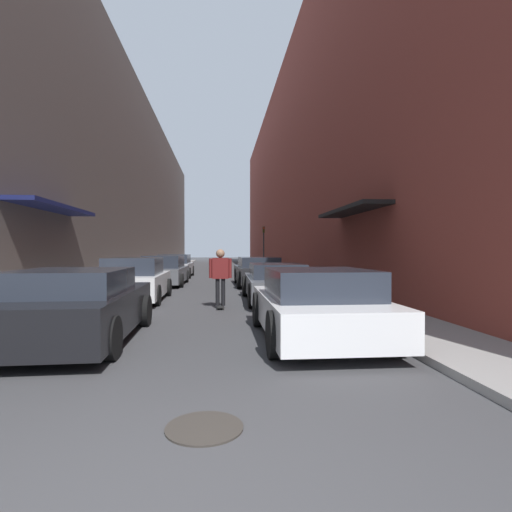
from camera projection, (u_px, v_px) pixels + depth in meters
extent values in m
plane|color=#38383A|center=(214.00, 275.00, 26.07)|extent=(132.03, 132.03, 0.00)
cube|color=gray|center=(163.00, 270.00, 31.67)|extent=(1.80, 60.01, 0.12)
cube|color=gray|center=(267.00, 269.00, 32.42)|extent=(1.80, 60.01, 0.12)
cube|color=#564C47|center=(125.00, 187.00, 31.32)|extent=(4.00, 60.01, 13.12)
cube|color=#141947|center=(54.00, 208.00, 12.17)|extent=(1.00, 4.80, 0.12)
cube|color=brown|center=(302.00, 174.00, 32.57)|extent=(4.00, 60.01, 15.70)
cube|color=black|center=(351.00, 210.00, 13.00)|extent=(1.00, 4.80, 0.12)
cube|color=black|center=(76.00, 312.00, 7.00)|extent=(2.05, 4.30, 0.68)
cube|color=#232833|center=(71.00, 282.00, 6.78)|extent=(1.76, 2.25, 0.41)
cylinder|color=black|center=(52.00, 312.00, 8.23)|extent=(0.18, 0.65, 0.65)
cylinder|color=black|center=(145.00, 311.00, 8.40)|extent=(0.18, 0.65, 0.65)
cylinder|color=black|center=(111.00, 338.00, 5.77)|extent=(0.18, 0.65, 0.65)
cube|color=silver|center=(136.00, 285.00, 12.60)|extent=(1.83, 4.07, 0.68)
cube|color=#232833|center=(134.00, 266.00, 12.40)|extent=(1.58, 2.13, 0.52)
cylinder|color=black|center=(118.00, 288.00, 13.78)|extent=(0.18, 0.61, 0.61)
cylinder|color=black|center=(168.00, 287.00, 13.93)|extent=(0.18, 0.61, 0.61)
cylinder|color=black|center=(95.00, 296.00, 11.29)|extent=(0.18, 0.61, 0.61)
cylinder|color=black|center=(157.00, 295.00, 11.44)|extent=(0.18, 0.61, 0.61)
cube|color=#515459|center=(165.00, 274.00, 18.39)|extent=(1.91, 4.45, 0.65)
cube|color=#232833|center=(164.00, 262.00, 18.16)|extent=(1.64, 2.33, 0.54)
cylinder|color=black|center=(150.00, 277.00, 19.67)|extent=(0.18, 0.61, 0.61)
cylinder|color=black|center=(186.00, 276.00, 19.83)|extent=(0.18, 0.61, 0.61)
cylinder|color=black|center=(139.00, 281.00, 16.95)|extent=(0.18, 0.61, 0.61)
cylinder|color=black|center=(181.00, 280.00, 17.11)|extent=(0.18, 0.61, 0.61)
cube|color=#B7B7BC|center=(175.00, 269.00, 23.89)|extent=(1.96, 4.41, 0.66)
cube|color=#232833|center=(175.00, 259.00, 23.66)|extent=(1.70, 2.30, 0.52)
cylinder|color=black|center=(163.00, 271.00, 25.16)|extent=(0.18, 0.63, 0.63)
cylinder|color=black|center=(192.00, 271.00, 25.33)|extent=(0.18, 0.63, 0.63)
cylinder|color=black|center=(156.00, 273.00, 22.46)|extent=(0.18, 0.63, 0.63)
cylinder|color=black|center=(189.00, 273.00, 22.62)|extent=(0.18, 0.63, 0.63)
cube|color=silver|center=(316.00, 312.00, 7.20)|extent=(1.94, 4.08, 0.58)
cube|color=#232833|center=(319.00, 283.00, 6.99)|extent=(1.70, 2.12, 0.48)
cylinder|color=black|center=(258.00, 309.00, 8.38)|extent=(0.18, 0.71, 0.71)
cylinder|color=black|center=(345.00, 308.00, 8.54)|extent=(0.18, 0.71, 0.71)
cylinder|color=black|center=(274.00, 335.00, 5.86)|extent=(0.18, 0.71, 0.71)
cylinder|color=black|center=(397.00, 332.00, 6.03)|extent=(0.18, 0.71, 0.71)
cube|color=#515459|center=(275.00, 286.00, 12.53)|extent=(1.86, 4.77, 0.58)
cube|color=#232833|center=(276.00, 270.00, 12.29)|extent=(1.60, 2.49, 0.42)
cylinder|color=black|center=(245.00, 286.00, 13.91)|extent=(0.18, 0.70, 0.70)
cylinder|color=black|center=(294.00, 286.00, 14.07)|extent=(0.18, 0.70, 0.70)
cylinder|color=black|center=(252.00, 296.00, 11.00)|extent=(0.18, 0.70, 0.70)
cylinder|color=black|center=(313.00, 295.00, 11.15)|extent=(0.18, 0.70, 0.70)
cube|color=#232326|center=(258.00, 274.00, 18.16)|extent=(2.01, 4.74, 0.67)
cube|color=#232833|center=(258.00, 262.00, 17.91)|extent=(1.73, 2.48, 0.43)
cylinder|color=black|center=(236.00, 276.00, 19.52)|extent=(0.18, 0.72, 0.72)
cylinder|color=black|center=(274.00, 275.00, 19.69)|extent=(0.18, 0.72, 0.72)
cylinder|color=black|center=(239.00, 280.00, 16.63)|extent=(0.18, 0.72, 0.72)
cylinder|color=black|center=(283.00, 280.00, 16.79)|extent=(0.18, 0.72, 0.72)
cube|color=black|center=(220.00, 306.00, 10.96)|extent=(0.20, 0.78, 0.02)
cylinder|color=beige|center=(218.00, 306.00, 11.20)|extent=(0.03, 0.06, 0.06)
cylinder|color=beige|center=(223.00, 306.00, 11.22)|extent=(0.03, 0.06, 0.06)
cylinder|color=beige|center=(218.00, 309.00, 10.71)|extent=(0.03, 0.06, 0.06)
cylinder|color=beige|center=(223.00, 309.00, 10.72)|extent=(0.03, 0.06, 0.06)
cylinder|color=black|center=(218.00, 292.00, 10.95)|extent=(0.11, 0.11, 0.75)
cylinder|color=black|center=(223.00, 292.00, 10.96)|extent=(0.11, 0.11, 0.75)
cube|color=maroon|center=(220.00, 268.00, 10.95)|extent=(0.44, 0.20, 0.57)
sphere|color=#8C664C|center=(220.00, 254.00, 10.94)|extent=(0.24, 0.24, 0.24)
cylinder|color=maroon|center=(211.00, 268.00, 10.92)|extent=(0.09, 0.09, 0.54)
cylinder|color=maroon|center=(230.00, 268.00, 10.97)|extent=(0.09, 0.09, 0.54)
cylinder|color=#332D28|center=(204.00, 428.00, 3.56)|extent=(0.70, 0.70, 0.02)
cylinder|color=#2D2D2D|center=(264.00, 249.00, 29.30)|extent=(0.10, 0.10, 3.23)
cube|color=#332D0F|center=(264.00, 230.00, 29.28)|extent=(0.16, 0.16, 0.45)
sphere|color=red|center=(264.00, 228.00, 29.20)|extent=(0.11, 0.11, 0.11)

